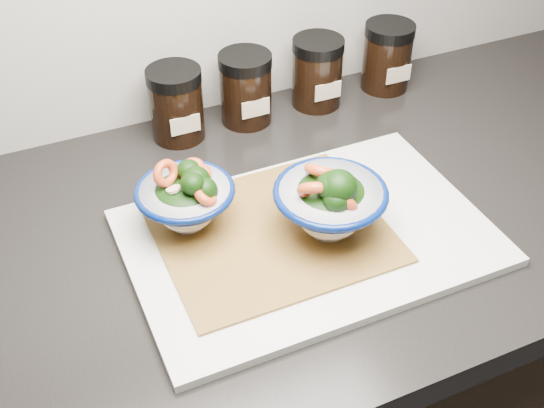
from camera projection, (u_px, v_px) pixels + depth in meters
name	position (u px, v px, depth m)	size (l,w,h in m)	color
cabinet	(333.00, 397.00, 1.24)	(3.43, 0.58, 0.86)	black
countertop	(351.00, 208.00, 0.95)	(3.50, 0.60, 0.04)	black
cutting_board	(308.00, 237.00, 0.86)	(0.45, 0.30, 0.01)	silver
bamboo_mat	(272.00, 232.00, 0.86)	(0.28, 0.24, 0.00)	#AA7C33
bowl_left	(187.00, 198.00, 0.84)	(0.13, 0.13, 0.10)	white
bowl_right	(330.00, 203.00, 0.83)	(0.14, 0.14, 0.10)	white
spice_jar_a	(176.00, 104.00, 1.01)	(0.08, 0.08, 0.11)	black
spice_jar_b	(246.00, 88.00, 1.05)	(0.08, 0.08, 0.11)	black
spice_jar_c	(317.00, 72.00, 1.09)	(0.08, 0.08, 0.11)	black
spice_jar_d	(387.00, 56.00, 1.13)	(0.08, 0.08, 0.11)	black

